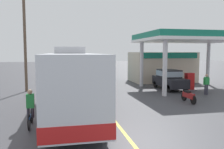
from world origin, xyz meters
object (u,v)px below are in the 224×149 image
at_px(pedestrian_near_pump, 166,75).
at_px(cyclist_on_shoulder, 30,110).
at_px(coach_bus_main, 70,83).
at_px(motorcycle_parked_forecourt, 188,96).
at_px(car_at_pump, 169,78).
at_px(pedestrian_by_shop, 206,83).
at_px(car_trailing_behind_bus, 63,70).
at_px(minibus_opposing_lane, 97,68).

bearing_deg(pedestrian_near_pump, cyclist_on_shoulder, -135.20).
xyz_separation_m(coach_bus_main, motorcycle_parked_forecourt, (7.94, 1.45, -1.28)).
distance_m(car_at_pump, pedestrian_by_shop, 3.55).
bearing_deg(car_trailing_behind_bus, minibus_opposing_lane, -36.45).
relative_size(cyclist_on_shoulder, pedestrian_by_shop, 1.10).
xyz_separation_m(car_at_pump, pedestrian_near_pump, (1.30, 3.49, -0.08)).
bearing_deg(motorcycle_parked_forecourt, coach_bus_main, -169.62).
xyz_separation_m(car_at_pump, minibus_opposing_lane, (-5.30, 9.13, 0.46)).
xyz_separation_m(car_at_pump, motorcycle_parked_forecourt, (-1.28, -5.59, -0.57)).
relative_size(car_at_pump, car_trailing_behind_bus, 1.00).
relative_size(cyclist_on_shoulder, motorcycle_parked_forecourt, 1.01).
bearing_deg(car_trailing_behind_bus, pedestrian_near_pump, -39.02).
bearing_deg(cyclist_on_shoulder, car_trailing_behind_bus, 85.37).
relative_size(cyclist_on_shoulder, pedestrian_near_pump, 1.10).
relative_size(car_at_pump, pedestrian_near_pump, 2.53).
bearing_deg(pedestrian_by_shop, coach_bus_main, -160.17).
distance_m(motorcycle_parked_forecourt, car_trailing_behind_bus, 19.52).
bearing_deg(car_trailing_behind_bus, cyclist_on_shoulder, -94.63).
distance_m(motorcycle_parked_forecourt, pedestrian_near_pump, 9.45).
height_order(car_at_pump, cyclist_on_shoulder, car_at_pump).
xyz_separation_m(cyclist_on_shoulder, car_trailing_behind_bus, (1.70, 20.98, 0.23)).
distance_m(cyclist_on_shoulder, motorcycle_parked_forecourt, 10.35).
height_order(cyclist_on_shoulder, motorcycle_parked_forecourt, cyclist_on_shoulder).
bearing_deg(cyclist_on_shoulder, coach_bus_main, 43.37).
relative_size(pedestrian_near_pump, pedestrian_by_shop, 1.00).
bearing_deg(car_at_pump, minibus_opposing_lane, 120.14).
relative_size(minibus_opposing_lane, car_trailing_behind_bus, 1.46).
bearing_deg(pedestrian_by_shop, pedestrian_near_pump, 93.77).
height_order(pedestrian_by_shop, car_trailing_behind_bus, car_trailing_behind_bus).
xyz_separation_m(coach_bus_main, car_trailing_behind_bus, (-0.18, 19.20, -0.71)).
bearing_deg(coach_bus_main, motorcycle_parked_forecourt, 10.38).
bearing_deg(pedestrian_near_pump, car_trailing_behind_bus, 140.98).
bearing_deg(pedestrian_by_shop, minibus_opposing_lane, 119.90).
relative_size(motorcycle_parked_forecourt, car_trailing_behind_bus, 0.43).
xyz_separation_m(coach_bus_main, pedestrian_near_pump, (10.51, 10.53, -0.79)).
xyz_separation_m(cyclist_on_shoulder, motorcycle_parked_forecourt, (9.82, 3.23, -0.34)).
distance_m(car_at_pump, motorcycle_parked_forecourt, 5.76).
distance_m(car_at_pump, car_trailing_behind_bus, 15.37).
distance_m(motorcycle_parked_forecourt, pedestrian_by_shop, 3.94).
distance_m(coach_bus_main, cyclist_on_shoulder, 2.76).
xyz_separation_m(minibus_opposing_lane, cyclist_on_shoulder, (-5.80, -17.95, -0.69)).
bearing_deg(coach_bus_main, car_at_pump, 37.39).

